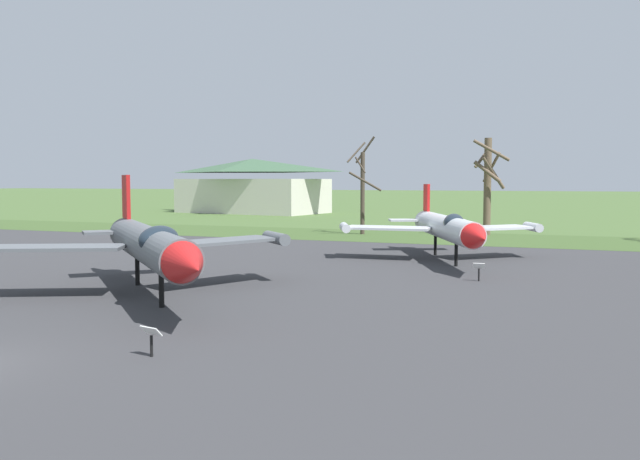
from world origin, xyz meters
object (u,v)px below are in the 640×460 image
jet_fighter_front_left (149,244)px  info_placard_rear_left (479,270)px  info_placard_front_left (151,337)px  visitor_building (252,187)px  jet_fighter_rear_left (447,227)px

jet_fighter_front_left → info_placard_rear_left: bearing=37.1°
info_placard_front_left → visitor_building: visitor_building is taller
jet_fighter_front_left → info_placard_rear_left: (11.96, 9.05, -1.61)m
info_placard_rear_left → visitor_building: visitor_building is taller
visitor_building → info_placard_rear_left: bearing=-54.4°
info_placard_front_left → visitor_building: (-34.00, 73.26, 3.28)m
info_placard_front_left → info_placard_rear_left: size_ratio=0.96×
info_placard_rear_left → visitor_building: (-40.42, 56.49, 3.28)m
jet_fighter_front_left → info_placard_rear_left: size_ratio=14.62×
jet_fighter_front_left → jet_fighter_rear_left: (9.12, 16.27, -0.15)m
info_placard_front_left → visitor_building: size_ratio=0.04×
info_placard_rear_left → visitor_building: size_ratio=0.04×
jet_fighter_front_left → visitor_building: visitor_building is taller
jet_fighter_rear_left → info_placard_rear_left: bearing=-68.6°
jet_fighter_front_left → visitor_building: (-28.47, 65.54, 1.66)m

